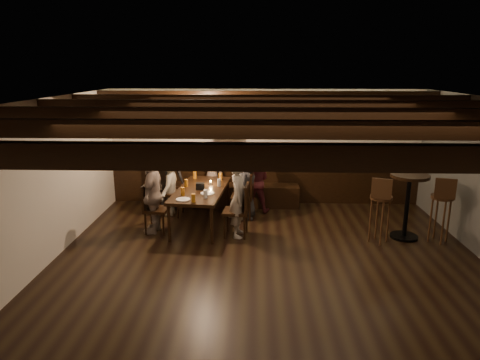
{
  "coord_description": "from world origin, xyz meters",
  "views": [
    {
      "loc": [
        -0.21,
        -5.37,
        2.82
      ],
      "look_at": [
        -0.45,
        1.3,
        1.06
      ],
      "focal_mm": 32.0,
      "sensor_mm": 36.0,
      "label": 1
    }
  ],
  "objects_px": {
    "chair_right_far": "(237,220)",
    "chair_right_near": "(243,204)",
    "person_bench_left": "(167,176)",
    "bar_stool_left": "(379,218)",
    "person_right_far": "(239,198)",
    "bar_stool_right": "(440,218)",
    "chair_left_near": "(170,201)",
    "person_bench_right": "(255,181)",
    "person_left_far": "(153,194)",
    "person_bench_centre": "(212,177)",
    "chair_left_far": "(156,217)",
    "person_right_near": "(245,186)",
    "person_left_near": "(168,185)",
    "high_top_table": "(408,197)",
    "dining_table": "(201,192)"
  },
  "relations": [
    {
      "from": "chair_right_near",
      "to": "person_right_near",
      "type": "xyz_separation_m",
      "value": [
        0.03,
        -0.0,
        0.37
      ]
    },
    {
      "from": "chair_right_far",
      "to": "chair_right_near",
      "type": "bearing_deg",
      "value": 0.02
    },
    {
      "from": "dining_table",
      "to": "person_right_far",
      "type": "height_order",
      "value": "person_right_far"
    },
    {
      "from": "bar_stool_left",
      "to": "bar_stool_right",
      "type": "xyz_separation_m",
      "value": [
        1.0,
        0.05,
        0.0
      ]
    },
    {
      "from": "chair_right_near",
      "to": "person_left_far",
      "type": "distance_m",
      "value": 1.77
    },
    {
      "from": "person_left_near",
      "to": "person_right_near",
      "type": "distance_m",
      "value": 1.5
    },
    {
      "from": "chair_left_far",
      "to": "person_right_near",
      "type": "xyz_separation_m",
      "value": [
        1.54,
        0.76,
        0.38
      ]
    },
    {
      "from": "person_bench_centre",
      "to": "person_left_near",
      "type": "height_order",
      "value": "person_bench_centre"
    },
    {
      "from": "person_bench_left",
      "to": "bar_stool_right",
      "type": "distance_m",
      "value": 5.13
    },
    {
      "from": "person_left_near",
      "to": "person_right_near",
      "type": "bearing_deg",
      "value": 90.0
    },
    {
      "from": "chair_right_far",
      "to": "person_right_near",
      "type": "bearing_deg",
      "value": -1.95
    },
    {
      "from": "chair_right_near",
      "to": "person_bench_left",
      "type": "distance_m",
      "value": 1.73
    },
    {
      "from": "chair_right_near",
      "to": "person_left_near",
      "type": "distance_m",
      "value": 1.51
    },
    {
      "from": "chair_right_near",
      "to": "person_bench_right",
      "type": "height_order",
      "value": "person_bench_right"
    },
    {
      "from": "person_bench_right",
      "to": "bar_stool_left",
      "type": "distance_m",
      "value": 2.57
    },
    {
      "from": "person_bench_centre",
      "to": "person_right_far",
      "type": "height_order",
      "value": "person_right_far"
    },
    {
      "from": "person_right_far",
      "to": "bar_stool_left",
      "type": "bearing_deg",
      "value": -89.46
    },
    {
      "from": "chair_left_far",
      "to": "person_right_near",
      "type": "relative_size",
      "value": 0.67
    },
    {
      "from": "person_bench_centre",
      "to": "person_left_far",
      "type": "relative_size",
      "value": 0.95
    },
    {
      "from": "person_bench_left",
      "to": "person_left_near",
      "type": "distance_m",
      "value": 0.48
    },
    {
      "from": "dining_table",
      "to": "chair_right_near",
      "type": "relative_size",
      "value": 2.11
    },
    {
      "from": "dining_table",
      "to": "chair_right_far",
      "type": "xyz_separation_m",
      "value": [
        0.68,
        -0.51,
        -0.35
      ]
    },
    {
      "from": "high_top_table",
      "to": "person_left_near",
      "type": "bearing_deg",
      "value": 166.47
    },
    {
      "from": "person_bench_left",
      "to": "bar_stool_left",
      "type": "xyz_separation_m",
      "value": [
        3.85,
        -1.69,
        -0.26
      ]
    },
    {
      "from": "chair_left_near",
      "to": "person_bench_right",
      "type": "distance_m",
      "value": 1.72
    },
    {
      "from": "person_right_far",
      "to": "bar_stool_left",
      "type": "xyz_separation_m",
      "value": [
        2.33,
        -0.19,
        -0.25
      ]
    },
    {
      "from": "chair_left_far",
      "to": "chair_right_far",
      "type": "bearing_deg",
      "value": 90.0
    },
    {
      "from": "person_bench_centre",
      "to": "bar_stool_left",
      "type": "xyz_separation_m",
      "value": [
        2.94,
        -1.76,
        -0.23
      ]
    },
    {
      "from": "chair_left_far",
      "to": "person_right_near",
      "type": "bearing_deg",
      "value": 121.51
    },
    {
      "from": "chair_left_far",
      "to": "person_bench_right",
      "type": "relative_size",
      "value": 0.69
    },
    {
      "from": "person_bench_left",
      "to": "person_left_far",
      "type": "xyz_separation_m",
      "value": [
        0.03,
        -1.36,
        0.01
      ]
    },
    {
      "from": "chair_right_far",
      "to": "bar_stool_left",
      "type": "relative_size",
      "value": 0.81
    },
    {
      "from": "dining_table",
      "to": "person_bench_centre",
      "type": "bearing_deg",
      "value": 90.0
    },
    {
      "from": "person_left_near",
      "to": "high_top_table",
      "type": "relative_size",
      "value": 1.09
    },
    {
      "from": "person_bench_centre",
      "to": "person_left_near",
      "type": "distance_m",
      "value": 0.96
    },
    {
      "from": "chair_left_far",
      "to": "person_bench_right",
      "type": "height_order",
      "value": "person_bench_right"
    },
    {
      "from": "person_bench_right",
      "to": "chair_right_near",
      "type": "bearing_deg",
      "value": 68.09
    },
    {
      "from": "chair_right_near",
      "to": "bar_stool_right",
      "type": "xyz_separation_m",
      "value": [
        3.28,
        -1.04,
        0.14
      ]
    },
    {
      "from": "bar_stool_right",
      "to": "chair_left_near",
      "type": "bearing_deg",
      "value": -179.56
    },
    {
      "from": "chair_right_far",
      "to": "bar_stool_left",
      "type": "bearing_deg",
      "value": -89.47
    },
    {
      "from": "chair_left_near",
      "to": "person_right_far",
      "type": "bearing_deg",
      "value": 58.52
    },
    {
      "from": "person_bench_centre",
      "to": "bar_stool_right",
      "type": "xyz_separation_m",
      "value": [
        3.94,
        -1.71,
        -0.23
      ]
    },
    {
      "from": "chair_right_near",
      "to": "bar_stool_left",
      "type": "distance_m",
      "value": 2.53
    },
    {
      "from": "person_bench_centre",
      "to": "person_left_far",
      "type": "bearing_deg",
      "value": 63.43
    },
    {
      "from": "high_top_table",
      "to": "person_left_far",
      "type": "bearing_deg",
      "value": 178.35
    },
    {
      "from": "dining_table",
      "to": "person_right_near",
      "type": "distance_m",
      "value": 0.87
    },
    {
      "from": "chair_left_far",
      "to": "person_left_far",
      "type": "xyz_separation_m",
      "value": [
        -0.03,
        0.0,
        0.42
      ]
    },
    {
      "from": "person_bench_right",
      "to": "person_right_far",
      "type": "relative_size",
      "value": 0.93
    },
    {
      "from": "bar_stool_right",
      "to": "person_bench_right",
      "type": "bearing_deg",
      "value": 168.7
    },
    {
      "from": "person_bench_left",
      "to": "high_top_table",
      "type": "bearing_deg",
      "value": 166.45
    }
  ]
}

